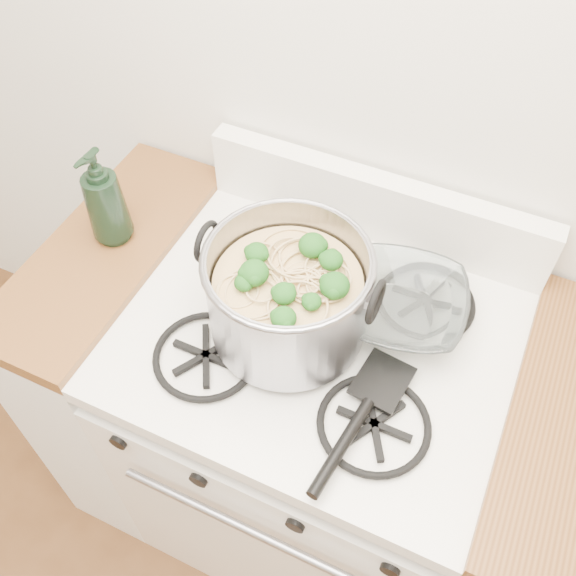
# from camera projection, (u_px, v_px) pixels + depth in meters

# --- Properties ---
(gas_range) EXTENTS (0.76, 0.66, 0.92)m
(gas_range) POSITION_uv_depth(u_px,v_px,m) (311.00, 436.00, 1.63)
(gas_range) COLOR white
(gas_range) RESTS_ON ground
(counter_left) EXTENTS (0.25, 0.65, 0.92)m
(counter_left) POSITION_uv_depth(u_px,v_px,m) (142.00, 359.00, 1.75)
(counter_left) COLOR silver
(counter_left) RESTS_ON ground
(stock_pot) EXTENTS (0.34, 0.31, 0.21)m
(stock_pot) POSITION_uv_depth(u_px,v_px,m) (288.00, 296.00, 1.18)
(stock_pot) COLOR gray
(stock_pot) RESTS_ON gas_range
(spatula) EXTENTS (0.33, 0.34, 0.02)m
(spatula) POSITION_uv_depth(u_px,v_px,m) (383.00, 379.00, 1.16)
(spatula) COLOR black
(spatula) RESTS_ON gas_range
(glass_bowl) EXTENTS (0.12, 0.12, 0.03)m
(glass_bowl) POSITION_uv_depth(u_px,v_px,m) (399.00, 309.00, 1.26)
(glass_bowl) COLOR white
(glass_bowl) RESTS_ON gas_range
(bottle) EXTENTS (0.10, 0.10, 0.23)m
(bottle) POSITION_uv_depth(u_px,v_px,m) (104.00, 197.00, 1.31)
(bottle) COLOR black
(bottle) RESTS_ON counter_left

